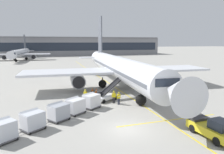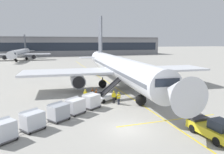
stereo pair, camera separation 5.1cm
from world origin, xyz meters
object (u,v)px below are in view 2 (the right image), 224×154
Objects in this scene: baggage_cart_third at (58,111)px; parked_airplane at (119,68)px; ground_crew_by_carts at (85,95)px; pushback_tug at (213,129)px; distant_airplane at (20,53)px; baggage_cart_second at (75,105)px; belt_loader at (107,94)px; ground_crew_by_loader at (114,96)px; ground_crew_wingwalker at (119,97)px; safety_cone_nose_mark at (96,91)px; baggage_cart_fourth at (32,120)px; safety_cone_engine_keepout at (91,94)px; ground_crew_marshaller at (86,101)px; baggage_cart_fifth at (2,130)px; baggage_cart_lead at (91,100)px; safety_cone_wingtip at (92,90)px.

parked_airplane is at bearing 48.76° from baggage_cart_third.
ground_crew_by_carts is at bearing 57.11° from baggage_cart_third.
distant_airplane is (-25.22, 88.91, 2.36)m from pushback_tug.
baggage_cart_second is (-9.40, -11.44, -2.73)m from parked_airplane.
ground_crew_by_carts is at bearing 173.25° from belt_loader.
ground_crew_by_loader and ground_crew_wingwalker have the same top height.
belt_loader is 6.75× the size of safety_cone_nose_mark.
baggage_cart_fourth is 13.13m from safety_cone_engine_keepout.
belt_loader is at bearing 38.15° from ground_crew_marshaller.
baggage_cart_fourth is 11.78m from ground_crew_wingwalker.
baggage_cart_second is 80.46m from distant_airplane.
ground_crew_by_carts is at bearing 50.76° from baggage_cart_fourth.
baggage_cart_fourth is 1.54× the size of ground_crew_marshaller.
ground_crew_marshaller is 8.00m from safety_cone_nose_mark.
baggage_cart_fifth is at bearing -151.62° from ground_crew_wingwalker.
parked_airplane is at bearing 51.76° from ground_crew_marshaller.
ground_crew_by_loader is at bearing -30.06° from ground_crew_by_carts.
baggage_cart_third is 7.46m from ground_crew_by_carts.
pushback_tug is at bearing -86.26° from parked_airplane.
baggage_cart_lead is 1.54× the size of ground_crew_marshaller.
safety_cone_wingtip is at bearing 73.34° from ground_crew_marshaller.
baggage_cart_third is 0.59× the size of pushback_tug.
baggage_cart_third is 1.54× the size of ground_crew_by_loader.
baggage_cart_lead is 1.00× the size of baggage_cart_fourth.
pushback_tug is at bearing -67.43° from ground_crew_by_loader.
baggage_cart_third is 1.54× the size of ground_crew_marshaller.
baggage_cart_lead and baggage_cart_fourth have the same top height.
baggage_cart_fifth is (-8.99, -6.54, 0.00)m from baggage_cart_lead.
baggage_cart_fourth is 0.08× the size of distant_airplane.
baggage_cart_third is at bearing -121.51° from safety_cone_engine_keepout.
baggage_cart_fourth is 4.15× the size of safety_cone_engine_keepout.
ground_crew_by_loader is 2.70× the size of safety_cone_engine_keepout.
ground_crew_by_carts is (6.56, 8.03, -0.00)m from baggage_cart_fourth.
baggage_cart_second is 8.45m from baggage_cart_fifth.
baggage_cart_lead is (-2.93, -2.84, 0.11)m from belt_loader.
baggage_cart_fourth is at bearing -83.13° from distant_airplane.
ground_crew_marshaller is 1.00× the size of ground_crew_wingwalker.
baggage_cart_third is 4.23× the size of safety_cone_wingtip.
ground_crew_wingwalker is (4.01, -2.82, 0.00)m from ground_crew_by_carts.
ground_crew_by_loader is 6.44m from safety_cone_nose_mark.
safety_cone_nose_mark is (6.62, 10.53, -0.63)m from baggage_cart_third.
baggage_cart_second and baggage_cart_fourth have the same top height.
baggage_cart_third is 3.07m from baggage_cart_fourth.
baggage_cart_lead is at bearing 36.06° from baggage_cart_fifth.
baggage_cart_fifth reaches higher than ground_crew_marshaller.
baggage_cart_lead is 1.00× the size of baggage_cart_second.
ground_crew_wingwalker is at bearing 28.38° from baggage_cart_fifth.
ground_crew_wingwalker is (-3.34, -9.55, -2.73)m from parked_airplane.
parked_airplane is at bearing -70.61° from distant_airplane.
parked_airplane is at bearing 54.14° from baggage_cart_lead.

